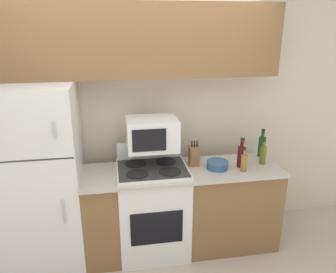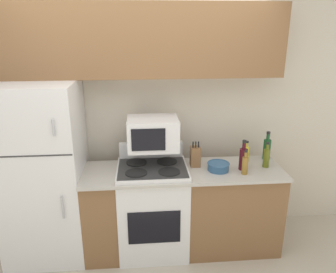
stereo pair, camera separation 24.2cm
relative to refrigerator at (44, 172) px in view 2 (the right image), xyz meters
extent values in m
plane|color=beige|center=(0.97, -0.36, -0.87)|extent=(12.00, 12.00, 0.00)
cube|color=beige|center=(0.97, 0.39, 0.40)|extent=(8.00, 0.05, 2.55)
cube|color=brown|center=(1.35, -0.08, -0.44)|extent=(1.94, 0.56, 0.86)
cube|color=#BCB7AD|center=(1.35, -0.10, 0.00)|extent=(1.94, 0.60, 0.03)
cube|color=white|center=(0.00, 0.00, 0.00)|extent=(0.76, 0.72, 1.75)
cube|color=#383838|center=(0.00, -0.35, 0.31)|extent=(0.74, 0.01, 0.01)
cylinder|color=#B7B7BC|center=(0.24, -0.37, 0.56)|extent=(0.02, 0.02, 0.14)
cylinder|color=#B7B7BC|center=(0.24, -0.37, -0.17)|extent=(0.02, 0.02, 0.22)
cube|color=brown|center=(0.97, 0.21, 1.21)|extent=(2.70, 0.32, 0.68)
cube|color=white|center=(1.05, -0.09, -0.41)|extent=(0.68, 0.56, 0.93)
cube|color=black|center=(1.05, -0.38, -0.43)|extent=(0.49, 0.01, 0.34)
cube|color=#2D2D2D|center=(1.05, -0.09, 0.05)|extent=(0.65, 0.54, 0.01)
cube|color=white|center=(1.05, 0.17, 0.14)|extent=(0.65, 0.06, 0.16)
cylinder|color=black|center=(0.89, -0.22, 0.06)|extent=(0.20, 0.20, 0.01)
cylinder|color=black|center=(1.20, -0.22, 0.06)|extent=(0.20, 0.20, 0.01)
cylinder|color=black|center=(0.89, 0.03, 0.06)|extent=(0.20, 0.20, 0.01)
cylinder|color=black|center=(1.20, 0.03, 0.06)|extent=(0.20, 0.20, 0.01)
cube|color=white|center=(1.06, 0.00, 0.37)|extent=(0.48, 0.37, 0.30)
cube|color=black|center=(1.01, -0.19, 0.37)|extent=(0.31, 0.01, 0.21)
cube|color=brown|center=(1.48, -0.01, 0.12)|extent=(0.09, 0.11, 0.20)
cylinder|color=black|center=(1.45, -0.02, 0.25)|extent=(0.01, 0.01, 0.06)
cylinder|color=black|center=(1.48, -0.02, 0.25)|extent=(0.01, 0.01, 0.06)
cylinder|color=black|center=(1.50, -0.02, 0.25)|extent=(0.01, 0.01, 0.06)
cylinder|color=#335B84|center=(1.68, -0.13, 0.05)|extent=(0.20, 0.20, 0.07)
torus|color=#335B84|center=(1.68, -0.13, 0.09)|extent=(0.22, 0.22, 0.01)
cylinder|color=#194C23|center=(2.25, 0.11, 0.12)|extent=(0.08, 0.08, 0.21)
cylinder|color=#194C23|center=(2.25, 0.11, 0.26)|extent=(0.03, 0.03, 0.07)
cylinder|color=black|center=(2.25, 0.11, 0.31)|extent=(0.04, 0.04, 0.02)
cylinder|color=#470F19|center=(1.92, -0.13, 0.12)|extent=(0.08, 0.08, 0.21)
cylinder|color=#470F19|center=(1.92, -0.13, 0.26)|extent=(0.03, 0.03, 0.07)
cylinder|color=black|center=(1.92, -0.13, 0.31)|extent=(0.04, 0.04, 0.02)
cylinder|color=olive|center=(1.91, -0.24, 0.10)|extent=(0.06, 0.06, 0.17)
cylinder|color=olive|center=(1.91, -0.24, 0.21)|extent=(0.03, 0.03, 0.05)
cylinder|color=black|center=(1.91, -0.24, 0.25)|extent=(0.03, 0.03, 0.02)
cylinder|color=gold|center=(2.02, 0.06, 0.09)|extent=(0.06, 0.06, 0.15)
cylinder|color=gold|center=(2.02, 0.06, 0.20)|extent=(0.03, 0.03, 0.05)
cylinder|color=black|center=(2.02, 0.06, 0.23)|extent=(0.03, 0.03, 0.02)
cylinder|color=#5B6619|center=(2.17, -0.09, 0.11)|extent=(0.06, 0.06, 0.18)
cylinder|color=#5B6619|center=(2.17, -0.09, 0.23)|extent=(0.03, 0.03, 0.06)
cylinder|color=black|center=(2.17, -0.09, 0.27)|extent=(0.03, 0.03, 0.02)
camera|label=1|loc=(0.71, -2.94, 1.34)|focal=35.00mm
camera|label=2|loc=(0.95, -2.97, 1.34)|focal=35.00mm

